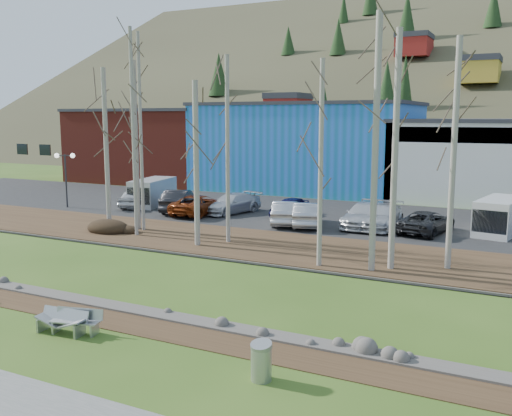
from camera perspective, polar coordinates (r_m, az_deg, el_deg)
The scene contains 38 objects.
ground at distance 20.26m, azimuth -20.89°, elevation -11.61°, with size 200.00×200.00×0.00m, color #325016.
dirt_strip at distance 21.63m, azimuth -16.75°, elevation -10.03°, with size 80.00×1.80×0.03m, color #382616.
near_bank_rocks at distance 22.33m, azimuth -14.98°, elevation -9.38°, with size 80.00×0.80×0.50m, color #47423D, non-canonical shape.
river at distance 25.38m, azimuth -8.81°, elevation -6.92°, with size 80.00×8.00×0.90m, color black, non-canonical shape.
far_bank_rocks at distance 28.70m, azimuth -4.07°, elevation -4.95°, with size 80.00×0.80×0.46m, color #47423D, non-canonical shape.
far_bank at distance 31.40m, azimuth -1.09°, elevation -3.56°, with size 80.00×7.00×0.15m, color #382616.
parking_lot at distance 40.82m, azimuth 5.76°, elevation -0.66°, with size 80.00×14.00×0.14m, color black.
building_brick at distance 64.32m, azimuth -10.01°, elevation 6.24°, with size 16.32×12.24×7.80m.
building_blue at distance 55.53m, azimuth 5.18°, elevation 6.17°, with size 20.40×12.24×8.30m.
building_white at distance 51.79m, azimuth 24.10°, elevation 4.39°, with size 18.36×12.24×6.80m.
hillside at distance 98.24m, azimuth 18.71°, elevation 14.80°, with size 160.00×72.00×35.00m, color #343220, non-canonical shape.
bench_intact at distance 19.72m, azimuth -17.50°, elevation -10.74°, with size 1.69×0.86×0.81m.
bench_damaged at distance 19.89m, azimuth -18.81°, elevation -10.67°, with size 1.80×0.73×0.78m.
litter_bin at distance 15.71m, azimuth 0.53°, elevation -15.23°, with size 0.56×0.56×0.97m, color #A4A6A8.
dirt_mound at distance 35.38m, azimuth -14.60°, elevation -1.85°, with size 2.76×1.95×0.54m, color black.
birch_0 at distance 35.52m, azimuth -14.74°, elevation 5.63°, with size 0.28×0.28×9.69m.
birch_1 at distance 34.81m, azimuth -11.45°, elevation 7.35°, with size 0.20×0.20×11.70m.
birch_2 at distance 35.24m, azimuth -11.94°, elevation 6.05°, with size 0.31×0.31×10.10m.
birch_3 at distance 33.35m, azimuth -12.17°, elevation 7.30°, with size 0.20×0.20×11.76m.
birch_4 at distance 30.23m, azimuth -6.00°, elevation 4.37°, with size 0.30×0.30×8.68m.
birch_5 at distance 30.87m, azimuth -2.86°, elevation 5.79°, with size 0.23×0.23×10.06m.
birch_6 at distance 25.94m, azimuth 6.49°, elevation 4.34°, with size 0.22×0.22×9.36m.
birch_7 at distance 25.44m, azimuth 11.86°, elevation 6.22°, with size 0.29×0.29×11.23m.
birch_8 at distance 25.94m, azimuth 13.74°, elevation 5.49°, with size 0.28×0.28×10.58m.
birch_9 at distance 26.72m, azimuth 19.15°, elevation 5.00°, with size 0.27×0.27×10.26m.
street_lamp at distance 45.45m, azimuth -18.54°, elevation 4.11°, with size 1.48×0.84×4.12m.
car_0 at distance 44.52m, azimuth -11.86°, elevation 1.02°, with size 1.67×4.15×1.41m, color silver.
car_1 at distance 41.84m, azimuth -7.70°, elevation 0.75°, with size 1.70×4.87×1.60m, color black.
car_2 at distance 40.27m, azimuth -5.69°, elevation 0.32°, with size 2.33×5.05×1.40m, color maroon.
car_3 at distance 40.73m, azimuth -2.43°, elevation 0.46°, with size 1.97×4.84×1.41m, color #ACB0B6.
car_4 at distance 39.68m, azimuth 3.41°, elevation 0.13°, with size 1.51×3.75×1.28m, color #131246.
car_5 at distance 36.64m, azimuth 2.99°, elevation -0.45°, with size 1.58×4.53×1.49m, color #ABABAD.
car_6 at distance 35.29m, azimuth 16.67°, elevation -1.33°, with size 2.20×4.77×1.33m, color #272729.
car_7 at distance 36.30m, azimuth 10.82°, elevation -0.70°, with size 2.07×5.10×1.48m, color #BABABC.
car_8 at distance 36.10m, azimuth 5.09°, elevation -0.62°, with size 1.58×4.53×1.49m, color #ABABAD.
car_9 at distance 36.05m, azimuth 12.35°, elevation -0.82°, with size 2.07×5.10×1.48m, color #BABABC.
van_white at distance 36.37m, azimuth 23.14°, elevation -0.78°, with size 2.77×5.02×2.08m.
van_grey at distance 44.87m, azimuth -10.41°, elevation 1.53°, with size 2.75×4.96×2.05m.
Camera 1 is at (14.23, -12.64, 6.96)m, focal length 40.00 mm.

